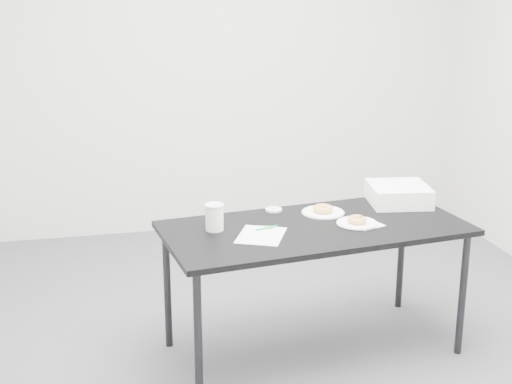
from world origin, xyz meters
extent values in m
plane|color=#45454A|center=(0.00, 0.00, 0.00)|extent=(4.00, 4.00, 0.00)
cube|color=silver|center=(0.00, 2.00, 1.35)|extent=(4.00, 0.02, 2.70)
cube|color=black|center=(0.17, -0.13, 0.70)|extent=(1.64, 0.92, 0.03)
cylinder|color=black|center=(-0.50, -0.53, 0.34)|extent=(0.04, 0.04, 0.68)
cylinder|color=black|center=(-0.58, 0.08, 0.34)|extent=(0.04, 0.04, 0.68)
cylinder|color=black|center=(0.92, -0.34, 0.34)|extent=(0.04, 0.04, 0.68)
cylinder|color=black|center=(0.85, 0.27, 0.34)|extent=(0.04, 0.04, 0.68)
cube|color=white|center=(-0.14, -0.21, 0.71)|extent=(0.31, 0.34, 0.00)
cube|color=green|center=(-0.07, -0.11, 0.71)|extent=(0.06, 0.06, 0.00)
cylinder|color=#0C8A56|center=(-0.09, -0.13, 0.72)|extent=(0.12, 0.05, 0.01)
cube|color=white|center=(0.43, -0.17, 0.71)|extent=(0.19, 0.19, 0.00)
cylinder|color=white|center=(0.39, -0.16, 0.72)|extent=(0.21, 0.21, 0.01)
torus|color=gold|center=(0.39, -0.16, 0.74)|extent=(0.12, 0.12, 0.03)
cylinder|color=white|center=(0.28, 0.06, 0.71)|extent=(0.23, 0.23, 0.01)
torus|color=gold|center=(0.28, 0.06, 0.73)|extent=(0.13, 0.13, 0.04)
cylinder|color=silver|center=(-0.35, -0.08, 0.78)|extent=(0.09, 0.09, 0.14)
cylinder|color=white|center=(0.02, 0.16, 0.72)|extent=(0.09, 0.09, 0.01)
cube|color=white|center=(0.75, 0.14, 0.76)|extent=(0.37, 0.37, 0.11)
camera|label=1|loc=(-0.90, -3.46, 1.91)|focal=50.00mm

